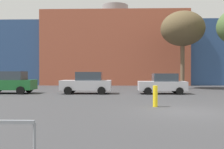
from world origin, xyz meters
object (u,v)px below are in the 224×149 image
Objects in this scene: parked_car_1 at (87,83)px; bollard_yellow_0 at (155,96)px; parked_car_0 at (10,82)px; bare_tree_1 at (183,29)px; parked_car_2 at (163,84)px.

bollard_yellow_0 is at bearing 120.61° from parked_car_1.
bare_tree_1 reaches higher than parked_car_0.
parked_car_0 is at bearing 0.00° from parked_car_2.
parked_car_0 is 3.90× the size of bollard_yellow_0.
parked_car_0 is 18.12m from bare_tree_1.
bollard_yellow_0 is (4.53, -7.65, -0.35)m from parked_car_1.
parked_car_0 is 0.51× the size of bare_tree_1.
parked_car_0 is at bearing -0.00° from parked_car_1.
bare_tree_1 is at bearing -157.67° from parked_car_0.
bare_tree_1 is 7.62× the size of bollard_yellow_0.
bollard_yellow_0 is at bearing 77.46° from parked_car_2.
bare_tree_1 is at bearing 70.77° from bollard_yellow_0.
bollard_yellow_0 is (11.01, -7.65, -0.37)m from parked_car_0.
parked_car_1 reaches higher than bollard_yellow_0.
parked_car_1 is 0.50× the size of bare_tree_1.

